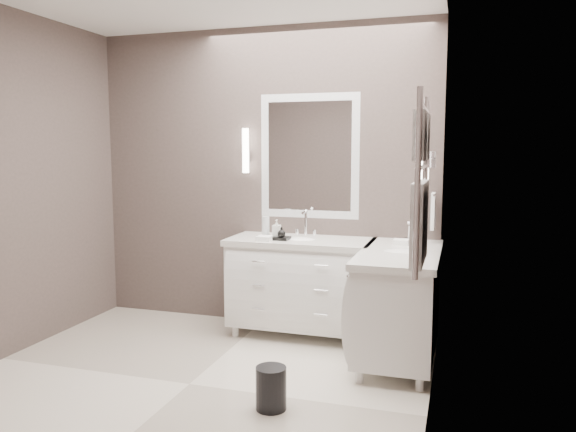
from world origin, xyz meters
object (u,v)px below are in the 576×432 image
(vanity_right, at_px, (399,298))
(vanity_back, at_px, (301,280))
(waste_bin, at_px, (271,388))
(towel_ladder, at_px, (420,193))

(vanity_right, bearing_deg, vanity_back, 159.62)
(vanity_right, bearing_deg, waste_bin, -121.49)
(vanity_right, relative_size, towel_ladder, 1.38)
(towel_ladder, bearing_deg, vanity_back, 124.10)
(vanity_right, xyz_separation_m, towel_ladder, (0.23, -1.30, 0.91))
(vanity_right, height_order, towel_ladder, towel_ladder)
(vanity_back, height_order, waste_bin, vanity_back)
(towel_ladder, relative_size, waste_bin, 3.33)
(vanity_right, relative_size, waste_bin, 4.59)
(towel_ladder, xyz_separation_m, waste_bin, (-0.89, 0.22, -1.26))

